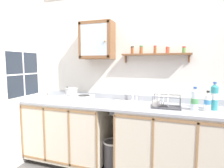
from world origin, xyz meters
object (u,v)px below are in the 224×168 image
Objects in this scene: bottle_opaque_white_1 at (208,102)px; dish_rack at (165,104)px; sink at (130,105)px; hot_plate_stove at (77,98)px; bottle_detergent_teal_0 at (214,97)px; bottle_water_clear_2 at (195,100)px; wall_cabinet at (97,41)px; mug at (156,104)px; trash_bin at (112,155)px; saucepan at (72,91)px.

dish_rack is (-0.47, 0.04, -0.07)m from bottle_opaque_white_1.
sink is 0.79m from hot_plate_stove.
bottle_detergent_teal_0 is 0.95× the size of dish_rack.
bottle_detergent_teal_0 is 0.24m from bottle_water_clear_2.
bottle_opaque_white_1 is at bearing -1.08° from hot_plate_stove.
wall_cabinet is (-1.56, 0.14, 0.72)m from bottle_detergent_teal_0.
bottle_water_clear_2 is 0.45m from mug.
bottle_detergent_teal_0 is at bearing 0.27° from sink.
wall_cabinet is (-1.34, 0.24, 0.76)m from bottle_water_clear_2.
dish_rack is 1.33m from wall_cabinet.
bottle_detergent_teal_0 is (1.01, 0.00, 0.18)m from sink.
mug is 0.96m from trash_bin.
sink is 1.03× the size of wall_cabinet.
wall_cabinet is at bearing 164.83° from sink.
hot_plate_stove is 1.21× the size of dish_rack.
saucepan is at bearing -152.82° from wall_cabinet.
mug is (-0.58, 0.02, -0.07)m from bottle_opaque_white_1.
wall_cabinet is at bearing 40.68° from hot_plate_stove.
wall_cabinet is (-0.55, 0.15, 0.90)m from sink.
sink is 0.81m from bottle_water_clear_2.
bottle_opaque_white_1 is (1.82, -0.06, -0.03)m from saucepan.
dish_rack reaches higher than trash_bin.
wall_cabinet reaches higher than hot_plate_stove.
wall_cabinet is (-1.01, 0.20, 0.84)m from dish_rack.
saucepan is 0.84m from wall_cabinet.
hot_plate_stove is 1.14m from mug.
bottle_detergent_teal_0 is 1.72m from wall_cabinet.
trash_bin is (-0.23, -0.10, -0.71)m from sink.
hot_plate_stove is 1.52× the size of bottle_water_clear_2.
trash_bin is at bearing -155.74° from sink.
mug is at bearing 178.26° from bottle_opaque_white_1.
trash_bin is at bearing -175.82° from dish_rack.
bottle_opaque_white_1 reaches higher than trash_bin.
bottle_water_clear_2 is 0.52× the size of wall_cabinet.
trash_bin is (-0.58, -0.03, -0.77)m from mug.
trash_bin is (0.66, -0.08, -0.86)m from saucepan.
wall_cabinet is at bearing 174.72° from bottle_detergent_teal_0.
bottle_water_clear_2 is at bearing 0.45° from trash_bin.
bottle_opaque_white_1 is at bearing -5.55° from sink.
wall_cabinet reaches higher than sink.
saucepan is at bearing 177.99° from mug.
sink is 0.75m from trash_bin.
bottle_opaque_white_1 is 0.48m from dish_rack.
dish_rack is (1.25, 0.00, -0.00)m from hot_plate_stove.
bottle_opaque_white_1 reaches higher than mug.
bottle_water_clear_2 is (1.58, -0.04, 0.08)m from hot_plate_stove.
wall_cabinet reaches higher than trash_bin.
dish_rack is 1.03m from trash_bin.
bottle_detergent_teal_0 is 1.19× the size of bottle_water_clear_2.
dish_rack is (0.46, -0.05, 0.06)m from sink.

